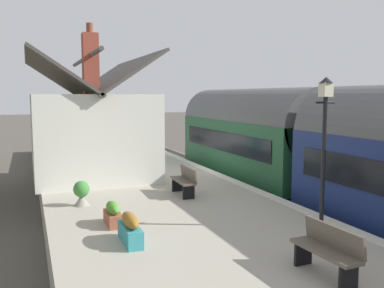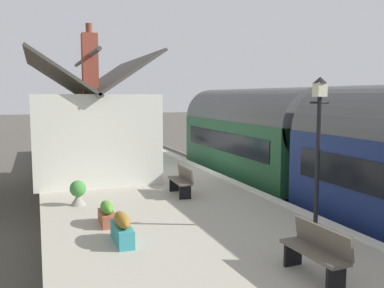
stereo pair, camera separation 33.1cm
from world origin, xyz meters
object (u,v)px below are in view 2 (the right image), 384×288
object	(u,v)px
bench_platform_end	(316,250)
planter_edge_far	(122,228)
bench_by_lamp	(113,137)
planter_by_door	(83,146)
planter_under_sign	(78,193)
bench_near_building	(182,180)
planter_bench_left	(107,213)
lamp_post_platform	(319,123)
station_building	(87,130)

from	to	relation	value
bench_platform_end	planter_edge_far	xyz separation A→B (m)	(2.82, 2.77, -0.17)
bench_platform_end	bench_by_lamp	bearing A→B (deg)	-0.14
planter_by_door	bench_platform_end	bearing A→B (deg)	-173.61
bench_by_lamp	planter_under_sign	world-z (taller)	bench_by_lamp
bench_near_building	bench_by_lamp	bearing A→B (deg)	-1.09
bench_platform_end	planter_bench_left	size ratio (longest dim) A/B	1.62
bench_near_building	planter_under_sign	world-z (taller)	bench_near_building
planter_edge_far	lamp_post_platform	size ratio (longest dim) A/B	0.31
planter_under_sign	planter_by_door	xyz separation A→B (m)	(11.86, -1.31, -0.05)
planter_edge_far	lamp_post_platform	xyz separation A→B (m)	(-0.49, -4.46, 2.15)
bench_near_building	planter_bench_left	world-z (taller)	bench_near_building
bench_platform_end	planter_by_door	world-z (taller)	bench_platform_end
station_building	lamp_post_platform	bearing A→B (deg)	-156.91
planter_by_door	planter_bench_left	bearing A→B (deg)	176.59
planter_under_sign	planter_edge_far	size ratio (longest dim) A/B	0.66
bench_by_lamp	station_building	bearing A→B (deg)	163.69
planter_edge_far	lamp_post_platform	world-z (taller)	lamp_post_platform
lamp_post_platform	planter_under_sign	bearing A→B (deg)	51.77
bench_near_building	planter_edge_far	distance (m)	4.45
planter_under_sign	planter_edge_far	bearing A→B (deg)	-170.52
bench_platform_end	lamp_post_platform	world-z (taller)	lamp_post_platform
bench_by_lamp	planter_edge_far	xyz separation A→B (m)	(-17.63, 2.82, -0.17)
bench_platform_end	lamp_post_platform	xyz separation A→B (m)	(2.33, -1.70, 1.98)
bench_by_lamp	planter_edge_far	size ratio (longest dim) A/B	1.32
bench_near_building	planter_bench_left	distance (m)	3.49
planter_by_door	lamp_post_platform	distance (m)	16.42
bench_by_lamp	planter_edge_far	distance (m)	17.86
bench_by_lamp	bench_platform_end	bearing A→B (deg)	179.86
bench_near_building	planter_by_door	bearing A→B (deg)	8.83
bench_near_building	lamp_post_platform	world-z (taller)	lamp_post_platform
planter_under_sign	planter_by_door	distance (m)	11.94
bench_platform_end	planter_edge_far	world-z (taller)	bench_platform_end
planter_by_door	lamp_post_platform	xyz separation A→B (m)	(-15.84, -3.73, 2.16)
planter_bench_left	planter_edge_far	world-z (taller)	planter_edge_far
planter_under_sign	lamp_post_platform	xyz separation A→B (m)	(-3.97, -5.05, 2.11)
bench_by_lamp	planter_bench_left	size ratio (longest dim) A/B	1.60
bench_near_building	planter_by_door	size ratio (longest dim) A/B	1.60
bench_platform_end	planter_by_door	xyz separation A→B (m)	(18.17, 2.03, -0.19)
bench_platform_end	planter_under_sign	xyz separation A→B (m)	(6.31, 3.35, -0.14)
bench_near_building	station_building	bearing A→B (deg)	21.76
station_building	planter_under_sign	distance (m)	5.92
planter_bench_left	lamp_post_platform	world-z (taller)	lamp_post_platform
station_building	lamp_post_platform	distance (m)	10.54
planter_edge_far	planter_by_door	bearing A→B (deg)	-2.73
planter_bench_left	lamp_post_platform	bearing A→B (deg)	-112.33
station_building	bench_near_building	size ratio (longest dim) A/B	5.76
planter_bench_left	planter_by_door	size ratio (longest dim) A/B	0.99
bench_by_lamp	lamp_post_platform	bearing A→B (deg)	-174.81
planter_bench_left	planter_edge_far	distance (m)	1.39
bench_platform_end	bench_near_building	size ratio (longest dim) A/B	1.00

